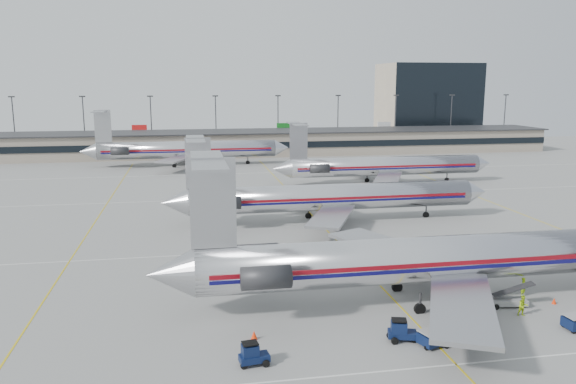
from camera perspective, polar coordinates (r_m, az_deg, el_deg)
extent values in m
plane|color=gray|center=(56.20, 8.37, -8.41)|extent=(260.00, 260.00, 0.00)
cube|color=silver|center=(65.28, 5.58, -5.58)|extent=(160.00, 0.15, 0.02)
cube|color=gray|center=(149.98, -3.56, 4.99)|extent=(160.00, 16.00, 6.00)
cube|color=black|center=(141.96, -3.18, 4.74)|extent=(160.00, 0.20, 1.60)
cube|color=#2D2D30|center=(149.69, -3.58, 6.17)|extent=(162.00, 17.00, 0.30)
cylinder|color=#38383D|center=(168.85, -26.06, 6.11)|extent=(0.30, 0.30, 15.00)
cube|color=#2D2D30|center=(168.53, -26.28, 8.68)|extent=(1.60, 0.40, 0.35)
cylinder|color=#38383D|center=(164.89, -20.01, 6.46)|extent=(0.30, 0.30, 15.00)
cube|color=#2D2D30|center=(164.56, -20.18, 9.10)|extent=(1.60, 0.40, 0.35)
cylinder|color=#38383D|center=(162.83, -13.72, 6.76)|extent=(0.30, 0.30, 15.00)
cube|color=#2D2D30|center=(162.50, -13.84, 9.43)|extent=(1.60, 0.40, 0.35)
cylinder|color=#38383D|center=(162.75, -7.34, 6.98)|extent=(0.30, 0.30, 15.00)
cube|color=#2D2D30|center=(162.42, -7.40, 9.66)|extent=(1.60, 0.40, 0.35)
cylinder|color=#38383D|center=(164.65, -1.02, 7.11)|extent=(0.30, 0.30, 15.00)
cube|color=#2D2D30|center=(164.32, -1.03, 9.76)|extent=(1.60, 0.40, 0.35)
cylinder|color=#38383D|center=(168.46, 5.08, 7.16)|extent=(0.30, 0.30, 15.00)
cube|color=#2D2D30|center=(168.14, 5.13, 9.74)|extent=(1.60, 0.40, 0.35)
cylinder|color=#38383D|center=(174.06, 10.85, 7.13)|extent=(0.30, 0.30, 15.00)
cube|color=#2D2D30|center=(173.75, 10.94, 9.63)|extent=(1.60, 0.40, 0.35)
cylinder|color=#38383D|center=(181.28, 16.21, 7.04)|extent=(0.30, 0.30, 15.00)
cube|color=#2D2D30|center=(180.98, 16.34, 9.43)|extent=(1.60, 0.40, 0.35)
cylinder|color=#38383D|center=(189.94, 21.12, 6.90)|extent=(0.30, 0.30, 15.00)
cube|color=#2D2D30|center=(189.65, 21.28, 9.19)|extent=(1.60, 0.40, 0.35)
cube|color=tan|center=(195.10, 13.93, 8.87)|extent=(30.00, 20.00, 25.00)
cylinder|color=silver|center=(50.52, 15.60, -6.50)|extent=(42.57, 3.94, 3.94)
cone|color=#A9A9AE|center=(45.74, -11.89, -8.17)|extent=(3.83, 3.94, 3.94)
cube|color=maroon|center=(48.79, 16.62, -6.98)|extent=(40.44, 0.05, 0.37)
cube|color=#0D0B4F|center=(48.92, 16.60, -7.45)|extent=(40.44, 0.05, 0.30)
cube|color=#A9A9AE|center=(56.55, 10.32, -5.52)|extent=(9.90, 14.43, 0.34)
cube|color=#A9A9AE|center=(43.69, 17.26, -10.85)|extent=(9.90, 14.43, 0.34)
cube|color=#A9A9AE|center=(44.26, -7.63, -1.16)|extent=(3.62, 0.27, 7.24)
cube|color=#A9A9AE|center=(43.66, -8.16, 3.20)|extent=(2.55, 11.18, 0.19)
cylinder|color=#2D2D30|center=(48.81, -3.25, -6.32)|extent=(3.83, 1.81, 1.81)
cylinder|color=#2D2D30|center=(43.10, -2.25, -8.68)|extent=(3.83, 1.81, 1.81)
cylinder|color=#2D2D30|center=(47.99, 13.27, -10.93)|extent=(0.21, 0.21, 1.76)
cylinder|color=#2D2D30|center=(52.39, 11.04, -8.94)|extent=(0.21, 0.21, 1.76)
cylinder|color=silver|center=(76.34, 4.59, -0.51)|extent=(38.77, 3.59, 3.59)
cone|color=silver|center=(84.09, 18.52, 0.01)|extent=(3.10, 3.59, 3.59)
cone|color=#A9A9AE|center=(73.90, -11.46, -1.08)|extent=(3.49, 3.59, 3.59)
cube|color=maroon|center=(74.61, 4.94, -0.68)|extent=(36.83, 0.05, 0.34)
cube|color=#0D0B4F|center=(74.68, 4.94, -0.97)|extent=(36.83, 0.05, 0.27)
cube|color=#A9A9AE|center=(82.55, 2.08, -0.30)|extent=(9.02, 13.14, 0.31)
cube|color=#A9A9AE|center=(69.66, 4.45, -2.44)|extent=(9.02, 13.14, 0.31)
cube|color=#A9A9AE|center=(73.02, -9.10, 2.91)|extent=(3.30, 0.24, 6.59)
cube|color=#A9A9AE|center=(72.65, -9.41, 5.33)|extent=(2.33, 10.18, 0.17)
cylinder|color=#2D2D30|center=(76.67, -6.51, -0.28)|extent=(3.49, 1.65, 1.65)
cylinder|color=#2D2D30|center=(71.27, -6.21, -1.13)|extent=(3.49, 1.65, 1.65)
cylinder|color=#2D2D30|center=(81.36, 13.85, -1.95)|extent=(0.19, 0.19, 1.60)
cylinder|color=#2D2D30|center=(74.02, 2.84, -2.91)|extent=(0.19, 0.19, 1.60)
cylinder|color=#2D2D30|center=(78.43, 2.07, -2.11)|extent=(0.19, 0.19, 1.60)
cylinder|color=black|center=(81.46, 13.84, -2.27)|extent=(0.87, 0.29, 0.87)
cylinder|color=silver|center=(106.81, 9.91, 2.62)|extent=(36.27, 3.53, 3.53)
cone|color=silver|center=(115.03, 19.16, 2.76)|extent=(3.05, 3.53, 3.53)
cone|color=#A9A9AE|center=(101.74, -0.67, 2.37)|extent=(3.44, 3.53, 3.53)
cube|color=maroon|center=(105.14, 10.24, 2.55)|extent=(34.46, 0.05, 0.33)
cube|color=#0D0B4F|center=(105.19, 10.23, 2.35)|extent=(34.46, 0.05, 0.27)
cube|color=#A9A9AE|center=(112.57, 7.82, 2.61)|extent=(8.88, 12.94, 0.31)
cube|color=#A9A9AE|center=(100.10, 10.17, 1.50)|extent=(8.88, 12.94, 0.31)
cube|color=#A9A9AE|center=(101.68, 1.09, 5.21)|extent=(3.25, 0.24, 6.49)
cube|color=#A9A9AE|center=(101.37, 0.93, 6.93)|extent=(2.29, 10.02, 0.17)
cylinder|color=#2D2D30|center=(105.59, 2.57, 2.83)|extent=(3.44, 1.62, 1.62)
cylinder|color=#2D2D30|center=(100.34, 3.25, 2.40)|extent=(3.44, 1.62, 1.62)
cylinder|color=#2D2D30|center=(112.04, 15.84, 1.43)|extent=(0.19, 0.19, 1.57)
cylinder|color=#2D2D30|center=(104.12, 8.81, 1.02)|extent=(0.19, 0.19, 1.57)
cylinder|color=#2D2D30|center=(108.40, 8.03, 1.43)|extent=(0.19, 0.19, 1.57)
cylinder|color=black|center=(112.11, 15.83, 1.20)|extent=(0.86, 0.29, 0.86)
cylinder|color=silver|center=(130.72, -10.12, 4.26)|extent=(40.01, 3.90, 3.90)
cone|color=silver|center=(132.53, -0.67, 4.52)|extent=(3.37, 3.90, 3.90)
cone|color=#A9A9AE|center=(132.52, -19.65, 3.89)|extent=(3.79, 3.90, 3.90)
cube|color=maroon|center=(128.76, -10.11, 4.24)|extent=(38.01, 0.05, 0.37)
cube|color=#0D0B4F|center=(128.80, -10.11, 4.05)|extent=(38.01, 0.05, 0.29)
cube|color=#A9A9AE|center=(138.17, -10.99, 4.15)|extent=(9.79, 14.27, 0.34)
cube|color=#A9A9AE|center=(123.55, -11.06, 3.36)|extent=(9.79, 14.27, 0.34)
cube|color=#A9A9AE|center=(131.48, -18.30, 6.34)|extent=(3.58, 0.26, 7.16)
cube|color=#A9A9AE|center=(131.33, -18.52, 7.80)|extent=(2.53, 11.05, 0.19)
cylinder|color=#2D2D30|center=(134.46, -16.44, 4.31)|extent=(3.79, 1.79, 1.79)
cylinder|color=#2D2D30|center=(128.53, -16.71, 4.00)|extent=(3.79, 1.79, 1.79)
cylinder|color=#2D2D30|center=(131.79, -4.11, 3.23)|extent=(0.21, 0.21, 1.74)
cylinder|color=#2D2D30|center=(128.60, -11.48, 2.84)|extent=(0.21, 0.21, 1.74)
cylinder|color=#2D2D30|center=(133.61, -11.44, 3.14)|extent=(0.21, 0.21, 1.74)
cylinder|color=black|center=(131.86, -4.11, 3.01)|extent=(0.95, 0.32, 0.95)
cube|color=#0A163A|center=(39.15, -3.44, -16.47)|extent=(2.12, 1.27, 0.46)
cube|color=#0A163A|center=(38.88, -3.87, -15.79)|extent=(1.21, 1.05, 0.82)
cube|color=black|center=(38.63, -3.88, -15.06)|extent=(1.16, 1.00, 0.07)
cylinder|color=black|center=(39.75, -2.43, -16.42)|extent=(0.51, 0.16, 0.51)
cylinder|color=black|center=(38.95, -2.24, -17.03)|extent=(0.51, 0.16, 0.51)
cylinder|color=black|center=(39.60, -4.61, -16.56)|extent=(0.51, 0.16, 0.51)
cylinder|color=black|center=(38.80, -4.47, -17.17)|extent=(0.51, 0.16, 0.51)
cube|color=#0A163A|center=(43.11, 11.53, -13.96)|extent=(2.27, 1.55, 0.47)
cube|color=#0A163A|center=(42.78, 11.20, -13.32)|extent=(1.34, 1.21, 0.85)
cube|color=black|center=(42.56, 11.23, -12.63)|extent=(1.28, 1.15, 0.08)
cylinder|color=black|center=(43.88, 12.23, -13.90)|extent=(0.53, 0.17, 0.53)
cylinder|color=black|center=(43.10, 12.72, -14.40)|extent=(0.53, 0.17, 0.53)
cylinder|color=black|center=(43.36, 10.33, -14.14)|extent=(0.53, 0.17, 0.53)
cylinder|color=black|center=(42.57, 10.78, -14.65)|extent=(0.53, 0.17, 0.53)
cube|color=#0A163A|center=(42.85, 14.56, -14.16)|extent=(2.37, 1.97, 0.75)
cube|color=gray|center=(42.63, 14.60, -13.51)|extent=(2.37, 1.97, 0.06)
cylinder|color=black|center=(43.79, 15.12, -14.19)|extent=(0.39, 0.15, 0.39)
cylinder|color=black|center=(42.84, 15.81, -14.82)|extent=(0.39, 0.15, 0.39)
cylinder|color=black|center=(43.21, 13.27, -14.46)|extent=(0.39, 0.15, 0.39)
cylinder|color=black|center=(42.25, 13.92, -15.10)|extent=(0.39, 0.15, 0.39)
cylinder|color=black|center=(49.41, 26.19, -12.00)|extent=(0.39, 0.15, 0.39)
cylinder|color=black|center=(48.55, 27.03, -12.49)|extent=(0.39, 0.15, 0.39)
cube|color=#2D2D30|center=(47.70, 17.72, -12.09)|extent=(2.37, 2.16, 0.33)
cube|color=white|center=(47.33, 17.79, -11.00)|extent=(2.02, 1.96, 1.63)
cylinder|color=black|center=(48.62, 18.16, -11.85)|extent=(0.26, 0.13, 0.26)
cylinder|color=black|center=(47.58, 18.91, -12.41)|extent=(0.26, 0.13, 0.26)
cylinder|color=black|center=(47.95, 16.52, -12.08)|extent=(0.26, 0.13, 0.26)
cylinder|color=black|center=(46.89, 17.25, -12.66)|extent=(0.26, 0.13, 0.26)
cube|color=gray|center=(51.68, 21.32, -10.34)|extent=(3.46, 1.62, 0.46)
cube|color=#2D2D30|center=(51.60, 21.93, -9.16)|extent=(3.46, 1.26, 1.19)
cylinder|color=black|center=(52.76, 22.15, -10.18)|extent=(0.46, 0.15, 0.46)
cylinder|color=black|center=(51.96, 22.75, -10.55)|extent=(0.46, 0.15, 0.46)
cylinder|color=black|center=(51.55, 19.85, -10.51)|extent=(0.46, 0.15, 0.46)
cylinder|color=black|center=(50.74, 20.42, -10.90)|extent=(0.46, 0.15, 0.46)
imported|color=#A2DA14|center=(54.38, 22.81, -8.88)|extent=(0.76, 0.71, 1.74)
imported|color=#98C012|center=(50.03, 22.77, -10.64)|extent=(0.88, 0.72, 1.68)
cone|color=#FA2F08|center=(53.88, 25.42, -9.96)|extent=(0.39, 0.39, 0.53)
cone|color=#FA2F08|center=(42.68, -3.47, -14.29)|extent=(0.58, 0.58, 0.67)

